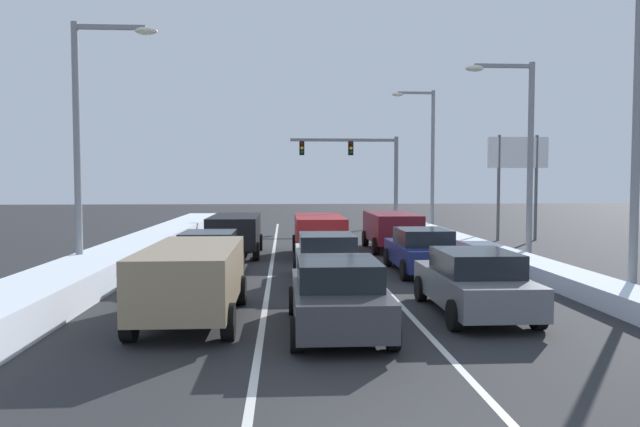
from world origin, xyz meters
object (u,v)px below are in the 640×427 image
street_lamp_right_mid (521,142)px  street_lamp_right_far (427,148)px  suv_black_left_lane_third (235,231)px  traffic_light_gantry (363,161)px  street_lamp_right_near (624,108)px  sedan_gray_right_lane_nearest (474,282)px  suv_tan_left_lane_nearest (192,276)px  street_lamp_left_mid (88,126)px  roadside_sign_right (518,164)px  suv_maroon_right_lane_third (391,228)px  sedan_navy_right_lane_second (422,250)px  sedan_silver_left_lane_second (209,255)px  sedan_charcoal_center_lane_nearest (338,295)px  sedan_white_center_lane_second (327,258)px

street_lamp_right_mid → street_lamp_right_far: (-0.17, 14.12, 0.55)m
suv_black_left_lane_third → traffic_light_gantry: size_ratio=0.65×
street_lamp_right_near → sedan_gray_right_lane_nearest: bearing=-161.4°
suv_tan_left_lane_nearest → street_lamp_left_mid: (-4.10, 5.99, 3.83)m
traffic_light_gantry → roadside_sign_right: size_ratio=1.37×
suv_maroon_right_lane_third → sedan_navy_right_lane_second: bearing=-91.4°
suv_tan_left_lane_nearest → sedan_silver_left_lane_second: size_ratio=1.09×
sedan_charcoal_center_lane_nearest → suv_tan_left_lane_nearest: size_ratio=0.92×
sedan_navy_right_lane_second → street_lamp_right_far: street_lamp_right_far is taller
suv_maroon_right_lane_third → suv_black_left_lane_third: same height
street_lamp_right_mid → roadside_sign_right: (3.24, 8.43, -0.55)m
suv_black_left_lane_third → street_lamp_right_mid: bearing=-15.5°
sedan_navy_right_lane_second → traffic_light_gantry: bearing=87.8°
sedan_white_center_lane_second → street_lamp_right_near: (7.51, -3.09, 4.24)m
suv_maroon_right_lane_third → street_lamp_right_far: bearing=67.9°
suv_maroon_right_lane_third → sedan_silver_left_lane_second: suv_maroon_right_lane_third is taller
sedan_navy_right_lane_second → traffic_light_gantry: traffic_light_gantry is taller
sedan_charcoal_center_lane_nearest → street_lamp_right_far: (7.63, 24.01, 4.36)m
sedan_navy_right_lane_second → suv_maroon_right_lane_third: (0.16, 6.69, 0.25)m
sedan_white_center_lane_second → street_lamp_right_mid: bearing=27.5°
sedan_white_center_lane_second → street_lamp_right_far: size_ratio=0.52×
suv_maroon_right_lane_third → sedan_white_center_lane_second: (-3.53, -8.45, -0.25)m
suv_black_left_lane_third → roadside_sign_right: bearing=20.7°
sedan_charcoal_center_lane_nearest → traffic_light_gantry: bearing=81.5°
street_lamp_right_far → roadside_sign_right: bearing=-59.0°
sedan_navy_right_lane_second → sedan_charcoal_center_lane_nearest: 8.46m
sedan_gray_right_lane_nearest → sedan_silver_left_lane_second: same height
street_lamp_right_mid → roadside_sign_right: street_lamp_right_mid is taller
sedan_navy_right_lane_second → sedan_silver_left_lane_second: bearing=-174.3°
sedan_navy_right_lane_second → street_lamp_right_mid: 6.12m
sedan_charcoal_center_lane_nearest → roadside_sign_right: size_ratio=0.82×
suv_maroon_right_lane_third → sedan_charcoal_center_lane_nearest: size_ratio=1.09×
sedan_navy_right_lane_second → sedan_white_center_lane_second: size_ratio=1.00×
suv_maroon_right_lane_third → sedan_white_center_lane_second: bearing=-112.7°
sedan_charcoal_center_lane_nearest → street_lamp_right_near: 9.23m
suv_black_left_lane_third → street_lamp_right_far: (10.80, 11.08, 4.11)m
street_lamp_right_near → street_lamp_right_far: street_lamp_right_far is taller
street_lamp_left_mid → traffic_light_gantry: bearing=62.4°
street_lamp_left_mid → roadside_sign_right: 21.50m
sedan_gray_right_lane_nearest → suv_black_left_lane_third: size_ratio=0.92×
sedan_gray_right_lane_nearest → street_lamp_right_far: bearing=79.2°
suv_maroon_right_lane_third → sedan_white_center_lane_second: 9.16m
sedan_white_center_lane_second → suv_tan_left_lane_nearest: (-3.35, -4.84, 0.25)m
sedan_navy_right_lane_second → street_lamp_right_near: 7.65m
street_lamp_left_mid → roadside_sign_right: bearing=31.6°
sedan_navy_right_lane_second → sedan_silver_left_lane_second: size_ratio=1.00×
sedan_gray_right_lane_nearest → suv_maroon_right_lane_third: size_ratio=0.92×
street_lamp_right_near → suv_tan_left_lane_nearest: bearing=-170.9°
street_lamp_right_near → street_lamp_right_far: bearing=90.2°
street_lamp_right_mid → roadside_sign_right: size_ratio=1.38×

